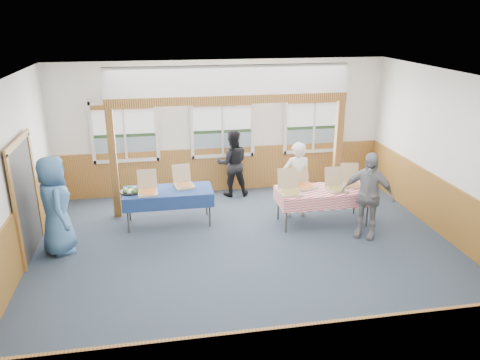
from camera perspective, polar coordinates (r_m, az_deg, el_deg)
name	(u,v)px	position (r m, az deg, el deg)	size (l,w,h in m)	color
floor	(250,256)	(8.70, 1.20, -9.30)	(8.00, 8.00, 0.00)	#283542
ceiling	(251,80)	(7.67, 1.38, 12.08)	(8.00, 8.00, 0.00)	white
wall_back	(222,128)	(11.36, -2.18, 6.41)	(8.00, 8.00, 0.00)	silver
wall_front	(317,284)	(4.98, 9.35, -12.41)	(8.00, 8.00, 0.00)	silver
wall_left	(2,189)	(8.29, -26.98, -0.95)	(8.00, 8.00, 0.00)	silver
wall_right	(461,162)	(9.63, 25.35, 2.00)	(8.00, 8.00, 0.00)	silver
wainscot_back	(223,169)	(11.63, -2.10, 1.34)	(7.98, 0.05, 1.10)	brown
wainscot_left	(15,248)	(8.67, -25.74, -7.45)	(0.05, 6.98, 1.10)	brown
wainscot_right	(451,214)	(9.95, 24.35, -3.77)	(0.05, 6.98, 1.10)	brown
cased_opening	(25,200)	(9.27, -24.74, -2.17)	(0.06, 1.30, 2.10)	#303030
window_left	(124,129)	(11.23, -13.92, 6.09)	(1.56, 0.10, 1.46)	silver
window_mid	(222,125)	(11.30, -2.16, 6.75)	(1.56, 0.10, 1.46)	silver
window_right	(314,121)	(11.83, 9.03, 7.11)	(1.56, 0.10, 1.46)	silver
post_left	(114,164)	(10.26, -15.17, 1.92)	(0.15, 0.15, 2.40)	#542A12
post_right	(338,152)	(10.97, 11.81, 3.34)	(0.15, 0.15, 2.40)	#542A12
cross_beam	(230,99)	(10.02, -1.28, 9.80)	(5.15, 0.18, 0.18)	#542A12
table_left	(168,193)	(9.81, -8.78, -1.52)	(1.87, 0.89, 0.76)	#303030
table_right	(323,192)	(9.88, 10.11, -1.43)	(2.09, 1.59, 0.76)	#303030
pizza_box_a	(148,190)	(9.67, -11.18, -1.21)	(0.41, 0.50, 0.43)	tan
pizza_box_b	(184,183)	(9.93, -6.87, -0.41)	(0.46, 0.53, 0.42)	tan
pizza_box_c	(290,190)	(9.53, 6.11, -1.24)	(0.43, 0.52, 0.46)	tan
pizza_box_d	(304,184)	(9.90, 7.82, -0.52)	(0.50, 0.56, 0.43)	tan
pizza_box_e	(336,187)	(9.86, 11.68, -0.84)	(0.40, 0.49, 0.43)	tan
pizza_box_f	(351,182)	(10.20, 13.36, -0.26)	(0.46, 0.53, 0.42)	tan
veggie_tray	(131,191)	(9.80, -13.19, -1.29)	(0.43, 0.43, 0.10)	black
drink_glass	(367,188)	(9.94, 15.26, -0.90)	(0.07, 0.07, 0.15)	#9E5A1A
woman_white	(296,180)	(10.12, 6.90, 0.04)	(0.61, 0.40, 1.67)	silver
woman_black	(232,163)	(11.22, -0.94, 2.06)	(0.79, 0.61, 1.62)	black
man_blue	(55,205)	(9.12, -21.59, -2.90)	(0.91, 0.59, 1.86)	#3E699B
person_grey	(368,195)	(9.43, 15.29, -1.80)	(1.02, 0.42, 1.74)	gray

